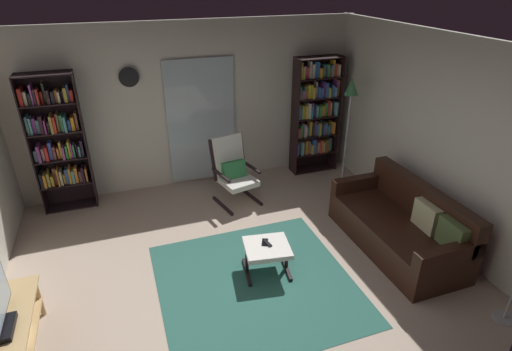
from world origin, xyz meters
The scene contains 15 objects.
ground_plane centered at (0.00, 0.00, 0.00)m, with size 7.02×7.02×0.00m, color tan.
wall_back centered at (0.00, 2.90, 1.30)m, with size 5.60×0.06×2.60m, color beige.
wall_right centered at (2.70, 0.00, 1.30)m, with size 0.06×6.00×2.60m, color beige.
glass_door_panel centered at (0.14, 2.83, 1.05)m, with size 1.10×0.01×2.00m, color silver.
area_rug centered at (0.09, 0.08, 0.00)m, with size 2.18×2.19×0.01m, color #2B5F54.
tv_stand centered at (-2.33, -0.26, 0.32)m, with size 0.43×1.40×0.48m.
bookshelf_near_tv centered at (-1.99, 2.66, 1.07)m, with size 0.73×0.30×2.03m.
bookshelf_near_sofa centered at (2.06, 2.61, 1.06)m, with size 0.80×0.30×2.00m.
leather_sofa centered at (2.09, 0.13, 0.30)m, with size 0.87×1.90×0.83m.
lounge_armchair centered at (0.41, 2.01, 0.53)m, with size 0.70×0.76×1.02m.
ottoman centered at (0.29, 0.24, 0.31)m, with size 0.59×0.55×0.37m.
tv_remote centered at (0.31, 0.27, 0.38)m, with size 0.04×0.14×0.02m, color black.
cell_phone centered at (0.29, 0.30, 0.38)m, with size 0.07×0.14×0.01m, color black.
floor_lamp_by_shelf centered at (2.27, 1.90, 1.49)m, with size 0.22×0.22×1.79m.
wall_clock centered at (-0.89, 2.82, 1.85)m, with size 0.29×0.03×0.29m.
Camera 1 is at (-1.12, -3.38, 3.25)m, focal length 28.75 mm.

